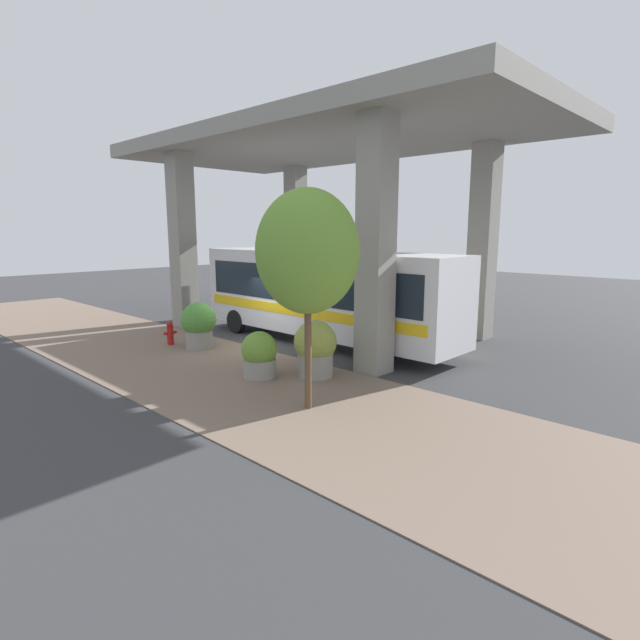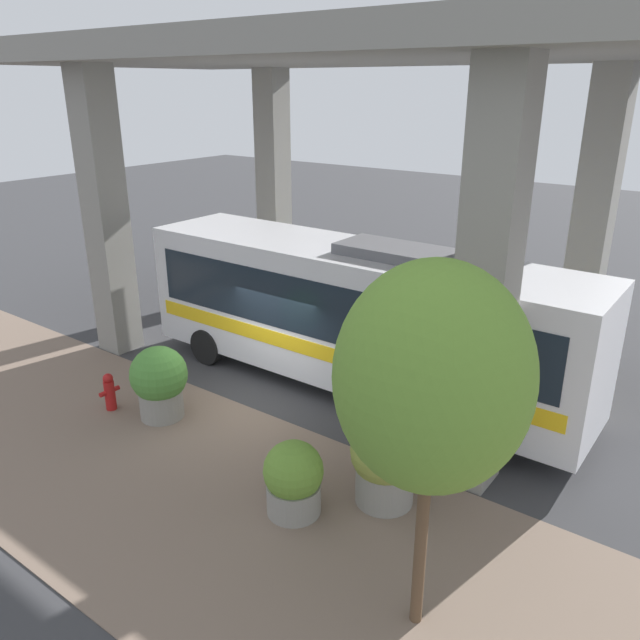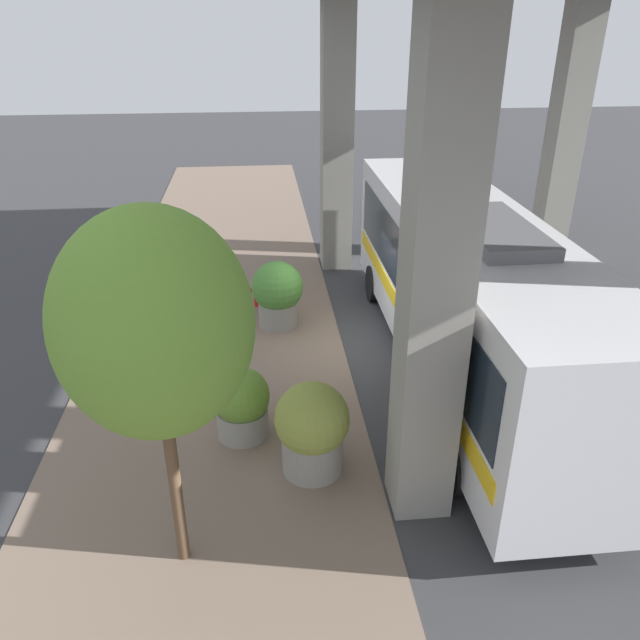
# 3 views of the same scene
# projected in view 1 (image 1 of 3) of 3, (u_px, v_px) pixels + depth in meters

# --- Properties ---
(ground_plane) EXTENTS (80.00, 80.00, 0.00)m
(ground_plane) POSITION_uv_depth(u_px,v_px,m) (252.00, 347.00, 18.96)
(ground_plane) COLOR #38383A
(ground_plane) RESTS_ON ground
(sidewalk_strip) EXTENTS (6.00, 40.00, 0.02)m
(sidewalk_strip) POSITION_uv_depth(u_px,v_px,m) (182.00, 361.00, 16.83)
(sidewalk_strip) COLOR #7A6656
(sidewalk_strip) RESTS_ON ground
(overpass) EXTENTS (9.40, 18.84, 8.31)m
(overpass) POSITION_uv_depth(u_px,v_px,m) (324.00, 160.00, 20.52)
(overpass) COLOR gray
(overpass) RESTS_ON ground
(bus) EXTENTS (2.70, 11.52, 3.82)m
(bus) POSITION_uv_depth(u_px,v_px,m) (324.00, 291.00, 19.31)
(bus) COLOR silver
(bus) RESTS_ON ground
(fire_hydrant) EXTENTS (0.51, 0.25, 0.94)m
(fire_hydrant) POSITION_uv_depth(u_px,v_px,m) (170.00, 333.00, 19.15)
(fire_hydrant) COLOR #B21919
(fire_hydrant) RESTS_ON ground
(planter_front) EXTENTS (1.07, 1.07, 1.42)m
(planter_front) POSITION_uv_depth(u_px,v_px,m) (259.00, 355.00, 14.88)
(planter_front) COLOR gray
(planter_front) RESTS_ON ground
(planter_middle) EXTENTS (1.30, 1.30, 1.74)m
(planter_middle) POSITION_uv_depth(u_px,v_px,m) (199.00, 324.00, 18.58)
(planter_middle) COLOR gray
(planter_middle) RESTS_ON ground
(planter_back) EXTENTS (1.29, 1.29, 1.73)m
(planter_back) POSITION_uv_depth(u_px,v_px,m) (315.00, 348.00, 14.94)
(planter_back) COLOR gray
(planter_back) RESTS_ON ground
(street_tree_near) EXTENTS (2.47, 2.47, 5.36)m
(street_tree_near) POSITION_uv_depth(u_px,v_px,m) (308.00, 252.00, 11.73)
(street_tree_near) COLOR brown
(street_tree_near) RESTS_ON ground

